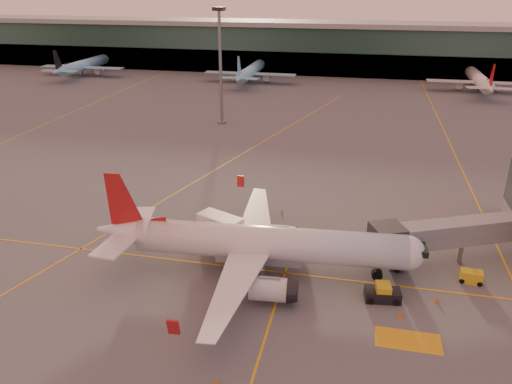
% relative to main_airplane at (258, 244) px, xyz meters
% --- Properties ---
extents(ground, '(600.00, 600.00, 0.00)m').
position_rel_main_airplane_xyz_m(ground, '(-1.89, -4.54, -3.63)').
color(ground, '#4C4F54').
rests_on(ground, ground).
extents(taxi_markings, '(100.12, 173.00, 0.01)m').
position_rel_main_airplane_xyz_m(taxi_markings, '(-9.21, 39.95, -3.63)').
color(taxi_markings, gold).
rests_on(taxi_markings, ground).
extents(terminal, '(400.00, 20.00, 17.60)m').
position_rel_main_airplane_xyz_m(terminal, '(-1.89, 137.25, 5.13)').
color(terminal, '#19382D').
rests_on(terminal, ground).
extents(mast_west_near, '(2.40, 2.40, 25.60)m').
position_rel_main_airplane_xyz_m(mast_west_near, '(-21.89, 61.46, 11.23)').
color(mast_west_near, slate).
rests_on(mast_west_near, ground).
extents(distant_aircraft_row, '(350.00, 34.00, 13.00)m').
position_rel_main_airplane_xyz_m(distant_aircraft_row, '(8.94, 113.46, -3.63)').
color(distant_aircraft_row, '#87C7E2').
rests_on(distant_aircraft_row, ground).
extents(main_airplane, '(37.04, 33.40, 11.17)m').
position_rel_main_airplane_xyz_m(main_airplane, '(0.00, 0.00, 0.00)').
color(main_airplane, silver).
rests_on(main_airplane, ground).
extents(jet_bridge, '(22.52, 12.38, 5.63)m').
position_rel_main_airplane_xyz_m(jet_bridge, '(24.03, 7.82, 0.22)').
color(jet_bridge, slate).
rests_on(jet_bridge, ground).
extents(catering_truck, '(6.12, 4.51, 4.36)m').
position_rel_main_airplane_xyz_m(catering_truck, '(-5.63, 4.51, -1.15)').
color(catering_truck, '#A73A17').
rests_on(catering_truck, ground).
extents(gpu_cart, '(2.49, 1.67, 1.37)m').
position_rel_main_airplane_xyz_m(gpu_cart, '(23.40, 3.02, -2.96)').
color(gpu_cart, gold).
rests_on(gpu_cart, ground).
extents(pushback_tug, '(3.86, 2.41, 1.88)m').
position_rel_main_airplane_xyz_m(pushback_tug, '(13.83, -2.51, -2.87)').
color(pushback_tug, black).
rests_on(pushback_tug, ground).
extents(cone_nose, '(0.43, 0.43, 0.54)m').
position_rel_main_airplane_xyz_m(cone_nose, '(19.41, -1.69, -3.37)').
color(cone_nose, '#DC580B').
rests_on(cone_nose, ground).
extents(cone_tail, '(0.51, 0.51, 0.64)m').
position_rel_main_airplane_xyz_m(cone_tail, '(-18.59, 1.19, -3.32)').
color(cone_tail, '#DC580B').
rests_on(cone_tail, ground).
extents(cone_wing_right, '(0.40, 0.40, 0.51)m').
position_rel_main_airplane_xyz_m(cone_wing_right, '(0.42, -17.56, -3.38)').
color(cone_wing_right, '#DC580B').
rests_on(cone_wing_right, ground).
extents(cone_wing_left, '(0.41, 0.41, 0.52)m').
position_rel_main_airplane_xyz_m(cone_wing_left, '(0.05, 16.18, -3.38)').
color(cone_wing_left, '#DC580B').
rests_on(cone_wing_left, ground).
extents(cone_fwd, '(0.47, 0.47, 0.59)m').
position_rel_main_airplane_xyz_m(cone_fwd, '(15.54, -5.13, -3.35)').
color(cone_fwd, '#DC580B').
rests_on(cone_fwd, ground).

